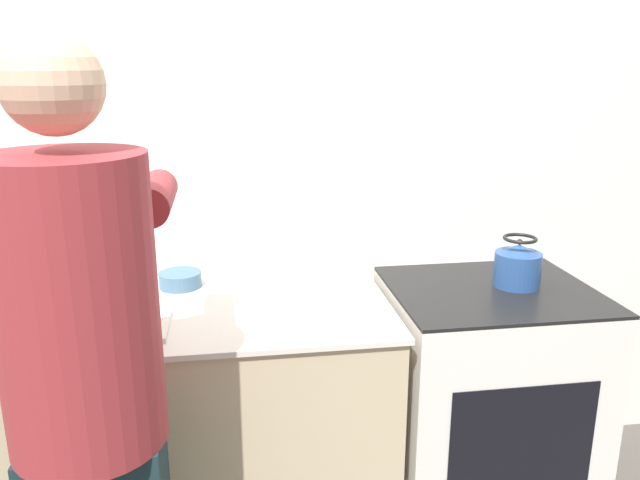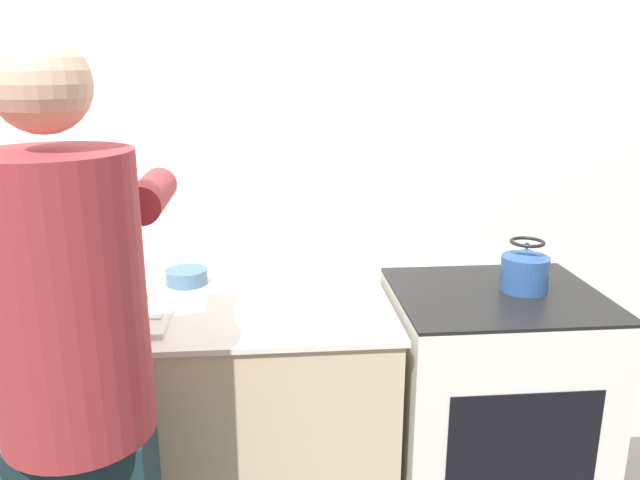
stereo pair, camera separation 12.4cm
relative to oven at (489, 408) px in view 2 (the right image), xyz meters
The scene contains 9 objects.
wall_back 1.27m from the oven, 151.56° to the left, with size 8.00×0.05×2.60m.
counter 1.22m from the oven, behind, with size 1.66×0.72×0.89m.
oven is the anchor object (origin of this frame).
person 1.48m from the oven, 155.24° to the right, with size 0.41×0.64×1.75m.
cutting_board 1.34m from the oven, behind, with size 0.29×0.24×0.02m.
knife 1.34m from the oven, behind, with size 0.22×0.05×0.01m.
kettle 0.54m from the oven, 12.47° to the left, with size 0.17×0.17×0.18m.
bowl_prep 1.22m from the oven, 166.82° to the left, with size 0.15×0.15×0.06m.
canister_jar 1.78m from the oven, behind, with size 0.13×0.13×0.19m.
Camera 2 is at (0.04, -1.67, 1.68)m, focal length 35.00 mm.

